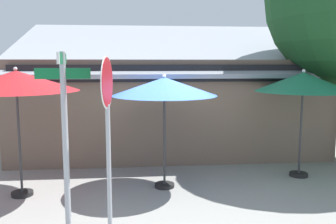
{
  "coord_description": "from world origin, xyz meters",
  "views": [
    {
      "loc": [
        -0.69,
        -7.25,
        2.76
      ],
      "look_at": [
        0.13,
        1.2,
        1.6
      ],
      "focal_mm": 38.93,
      "sensor_mm": 36.0,
      "label": 1
    }
  ],
  "objects": [
    {
      "name": "street_sign_post",
      "position": [
        -1.72,
        -1.75,
        1.78
      ],
      "size": [
        0.8,
        0.86,
        2.92
      ],
      "color": "#A8AAB2",
      "rests_on": "ground"
    },
    {
      "name": "patio_umbrella_forest_green_right",
      "position": [
        3.32,
        1.02,
        2.29
      ],
      "size": [
        2.26,
        2.26,
        2.6
      ],
      "color": "black",
      "rests_on": "ground"
    },
    {
      "name": "patio_umbrella_crimson_left",
      "position": [
        -3.02,
        0.32,
        2.38
      ],
      "size": [
        2.5,
        2.5,
        2.67
      ],
      "color": "black",
      "rests_on": "ground"
    },
    {
      "name": "cafe_building",
      "position": [
        0.42,
        4.7,
        1.51
      ],
      "size": [
        9.5,
        5.58,
        4.18
      ],
      "color": "#705B4C",
      "rests_on": "ground"
    },
    {
      "name": "stop_sign",
      "position": [
        -1.07,
        -1.82,
        2.0
      ],
      "size": [
        0.13,
        0.78,
        2.86
      ],
      "color": "#A8AAB2",
      "rests_on": "ground"
    },
    {
      "name": "ground_plane",
      "position": [
        0.0,
        0.0,
        -0.05
      ],
      "size": [
        28.0,
        28.0,
        0.1
      ],
      "primitive_type": "cube",
      "color": "gray"
    },
    {
      "name": "patio_umbrella_royal_blue_center",
      "position": [
        -0.02,
        0.54,
        2.23
      ],
      "size": [
        2.28,
        2.28,
        2.51
      ],
      "color": "black",
      "rests_on": "ground"
    }
  ]
}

